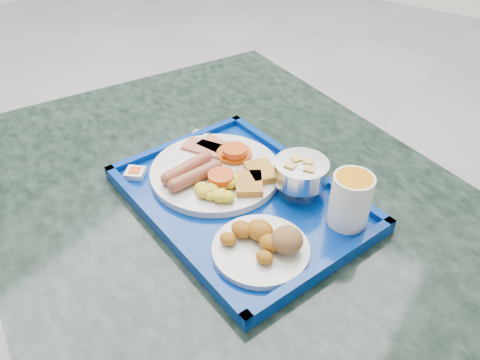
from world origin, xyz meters
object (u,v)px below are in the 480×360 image
object	(u,v)px
main_plate	(217,172)
juice_cup	(351,199)
tray	(240,199)
table	(248,289)
bread_plate	(265,244)
fruit_bowl	(301,172)

from	to	relation	value
main_plate	juice_cup	distance (m)	0.26
main_plate	juice_cup	world-z (taller)	juice_cup
main_plate	juice_cup	xyz separation A→B (m)	(0.26, 0.03, 0.04)
tray	juice_cup	world-z (taller)	juice_cup
table	bread_plate	distance (m)	0.26
main_plate	juice_cup	size ratio (longest dim) A/B	2.64
tray	bread_plate	bearing A→B (deg)	-39.30
main_plate	bread_plate	world-z (taller)	bread_plate
tray	bread_plate	size ratio (longest dim) A/B	3.35
bread_plate	juice_cup	size ratio (longest dim) A/B	1.64
tray	juice_cup	xyz separation A→B (m)	(0.19, 0.05, 0.06)
table	juice_cup	bearing A→B (deg)	25.24
main_plate	bread_plate	distance (m)	0.21
tray	main_plate	world-z (taller)	main_plate
bread_plate	fruit_bowl	xyz separation A→B (m)	(-0.03, 0.17, 0.03)
fruit_bowl	tray	bearing A→B (deg)	-137.13
tray	fruit_bowl	bearing A→B (deg)	42.87
table	tray	distance (m)	0.22
fruit_bowl	juice_cup	distance (m)	0.11
table	bread_plate	world-z (taller)	bread_plate
bread_plate	table	bearing A→B (deg)	137.88
table	main_plate	distance (m)	0.26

